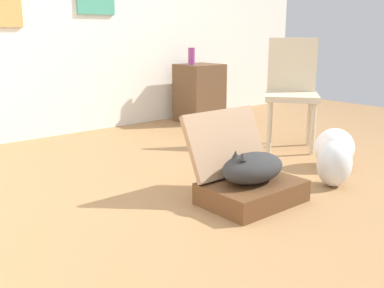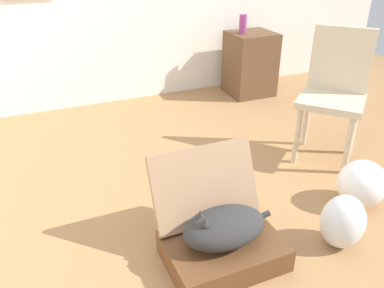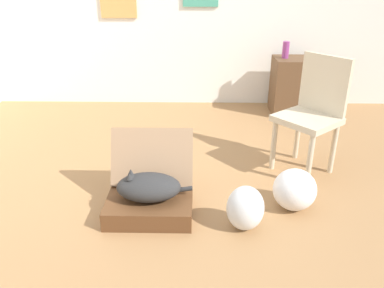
{
  "view_description": "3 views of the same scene",
  "coord_description": "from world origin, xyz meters",
  "px_view_note": "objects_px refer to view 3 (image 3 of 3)",
  "views": [
    {
      "loc": [
        -2.1,
        -2.06,
        1.02
      ],
      "look_at": [
        -0.14,
        0.28,
        0.26
      ],
      "focal_mm": 42.43,
      "sensor_mm": 36.0,
      "label": 1
    },
    {
      "loc": [
        -0.92,
        -1.67,
        1.52
      ],
      "look_at": [
        -0.13,
        0.15,
        0.48
      ],
      "focal_mm": 37.07,
      "sensor_mm": 36.0,
      "label": 2
    },
    {
      "loc": [
        0.19,
        -2.54,
        1.57
      ],
      "look_at": [
        0.14,
        -0.12,
        0.47
      ],
      "focal_mm": 35.81,
      "sensor_mm": 36.0,
      "label": 3
    }
  ],
  "objects_px": {
    "cat": "(148,187)",
    "plastic_bag_clear": "(295,190)",
    "suitcase_base": "(150,206)",
    "side_table": "(292,86)",
    "vase_tall": "(286,50)",
    "plastic_bag_white": "(245,208)",
    "chair": "(313,111)"
  },
  "relations": [
    {
      "from": "cat",
      "to": "plastic_bag_white",
      "type": "relative_size",
      "value": 1.65
    },
    {
      "from": "chair",
      "to": "vase_tall",
      "type": "bearing_deg",
      "value": 137.62
    },
    {
      "from": "cat",
      "to": "plastic_bag_clear",
      "type": "distance_m",
      "value": 1.03
    },
    {
      "from": "plastic_bag_clear",
      "to": "chair",
      "type": "xyz_separation_m",
      "value": [
        0.25,
        0.62,
        0.37
      ]
    },
    {
      "from": "suitcase_base",
      "to": "side_table",
      "type": "bearing_deg",
      "value": 56.39
    },
    {
      "from": "chair",
      "to": "side_table",
      "type": "bearing_deg",
      "value": 133.06
    },
    {
      "from": "vase_tall",
      "to": "chair",
      "type": "bearing_deg",
      "value": -91.75
    },
    {
      "from": "vase_tall",
      "to": "chair",
      "type": "distance_m",
      "value": 1.44
    },
    {
      "from": "plastic_bag_white",
      "to": "side_table",
      "type": "height_order",
      "value": "side_table"
    },
    {
      "from": "plastic_bag_clear",
      "to": "chair",
      "type": "relative_size",
      "value": 0.32
    },
    {
      "from": "plastic_bag_clear",
      "to": "vase_tall",
      "type": "height_order",
      "value": "vase_tall"
    },
    {
      "from": "plastic_bag_clear",
      "to": "side_table",
      "type": "bearing_deg",
      "value": 78.81
    },
    {
      "from": "suitcase_base",
      "to": "plastic_bag_clear",
      "type": "xyz_separation_m",
      "value": [
        1.02,
        0.1,
        0.09
      ]
    },
    {
      "from": "suitcase_base",
      "to": "plastic_bag_white",
      "type": "relative_size",
      "value": 1.89
    },
    {
      "from": "chair",
      "to": "plastic_bag_clear",
      "type": "bearing_deg",
      "value": -62.26
    },
    {
      "from": "plastic_bag_clear",
      "to": "chair",
      "type": "bearing_deg",
      "value": 68.37
    },
    {
      "from": "cat",
      "to": "suitcase_base",
      "type": "bearing_deg",
      "value": -4.34
    },
    {
      "from": "side_table",
      "to": "vase_tall",
      "type": "distance_m",
      "value": 0.43
    },
    {
      "from": "suitcase_base",
      "to": "plastic_bag_white",
      "type": "xyz_separation_m",
      "value": [
        0.65,
        -0.14,
        0.09
      ]
    },
    {
      "from": "plastic_bag_clear",
      "to": "chair",
      "type": "distance_m",
      "value": 0.77
    },
    {
      "from": "suitcase_base",
      "to": "vase_tall",
      "type": "distance_m",
      "value": 2.61
    },
    {
      "from": "cat",
      "to": "plastic_bag_white",
      "type": "height_order",
      "value": "cat"
    },
    {
      "from": "suitcase_base",
      "to": "vase_tall",
      "type": "relative_size",
      "value": 3.21
    },
    {
      "from": "cat",
      "to": "plastic_bag_white",
      "type": "bearing_deg",
      "value": -12.53
    },
    {
      "from": "plastic_bag_clear",
      "to": "vase_tall",
      "type": "relative_size",
      "value": 1.66
    },
    {
      "from": "cat",
      "to": "side_table",
      "type": "xyz_separation_m",
      "value": [
        1.43,
        2.15,
        0.1
      ]
    },
    {
      "from": "vase_tall",
      "to": "side_table",
      "type": "bearing_deg",
      "value": -1.84
    },
    {
      "from": "plastic_bag_white",
      "to": "chair",
      "type": "bearing_deg",
      "value": 54.35
    },
    {
      "from": "suitcase_base",
      "to": "cat",
      "type": "relative_size",
      "value": 1.14
    },
    {
      "from": "side_table",
      "to": "vase_tall",
      "type": "height_order",
      "value": "vase_tall"
    },
    {
      "from": "vase_tall",
      "to": "suitcase_base",
      "type": "bearing_deg",
      "value": -121.41
    },
    {
      "from": "cat",
      "to": "plastic_bag_white",
      "type": "distance_m",
      "value": 0.67
    }
  ]
}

